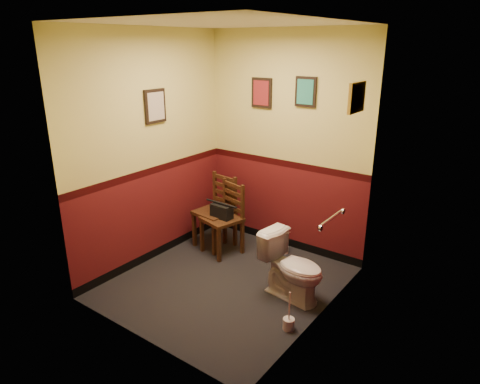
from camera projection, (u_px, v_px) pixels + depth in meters
name	position (u px, v px, depth m)	size (l,w,h in m)	color
floor	(227.00, 282.00, 4.77)	(2.20, 2.40, 0.00)	black
ceiling	(224.00, 23.00, 3.88)	(2.20, 2.40, 0.00)	silver
wall_back	(286.00, 144.00, 5.24)	(2.20, 2.70, 0.00)	#571316
wall_front	(133.00, 199.00, 3.41)	(2.20, 2.70, 0.00)	#571316
wall_left	(150.00, 151.00, 4.93)	(2.40, 2.70, 0.00)	#571316
wall_right	(325.00, 186.00, 3.71)	(2.40, 2.70, 0.00)	#571316
grab_bar	(331.00, 219.00, 4.05)	(0.05, 0.56, 0.06)	silver
framed_print_back_a	(262.00, 93.00, 5.22)	(0.28, 0.04, 0.36)	black
framed_print_back_b	(306.00, 92.00, 4.87)	(0.26, 0.04, 0.34)	black
framed_print_left	(155.00, 106.00, 4.83)	(0.04, 0.30, 0.38)	black
framed_print_right	(357.00, 97.00, 3.95)	(0.04, 0.34, 0.28)	olive
toilet	(293.00, 268.00, 4.40)	(0.39, 0.70, 0.68)	white
toilet_brush	(289.00, 323.00, 3.97)	(0.11, 0.11, 0.39)	silver
chair_left	(217.00, 211.00, 5.52)	(0.49, 0.49, 0.94)	#4E2D17
chair_right	(224.00, 218.00, 5.34)	(0.52, 0.52, 0.91)	#4E2D17
handbag	(222.00, 211.00, 5.28)	(0.28, 0.14, 0.20)	black
tp_stack	(281.00, 244.00, 5.43)	(0.21, 0.13, 0.27)	silver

